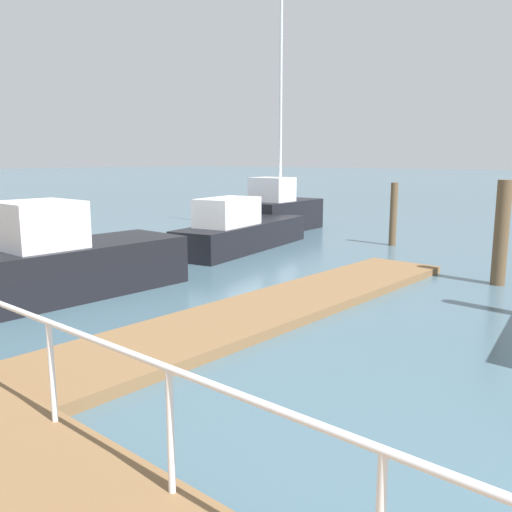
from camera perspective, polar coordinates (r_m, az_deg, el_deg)
floating_dock at (r=10.92m, az=1.69°, el=-5.50°), size 11.88×2.00×0.18m
dock_piling_1 at (r=19.79m, az=14.21°, el=4.27°), size 0.25×0.25×2.22m
dock_piling_3 at (r=14.37m, az=24.34°, el=2.21°), size 0.34×0.34×2.55m
dock_piling_4 at (r=12.19m, az=-20.54°, el=0.10°), size 0.31×0.31×2.09m
moored_boat_0 at (r=23.19m, az=2.39°, el=4.82°), size 4.22×2.30×9.38m
moored_boat_2 at (r=18.27m, az=-1.65°, el=2.66°), size 6.43×2.76×1.80m
moored_boat_4 at (r=12.93m, az=-18.85°, el=-0.49°), size 4.92×2.03×2.15m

